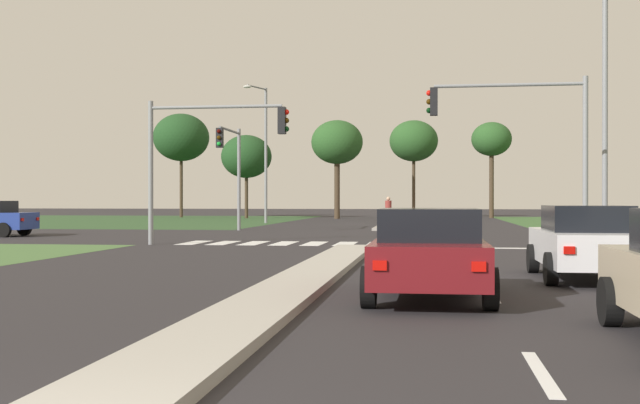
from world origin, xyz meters
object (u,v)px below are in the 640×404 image
(treeline_fourth, at_px, (414,141))
(street_lamp_second, at_px, (609,106))
(traffic_signal_near_right, at_px, (526,129))
(traffic_signal_far_left, at_px, (232,159))
(car_maroon_second, at_px, (429,252))
(street_lamp_third, at_px, (264,147))
(car_white_near, at_px, (585,242))
(traffic_signal_near_left, at_px, (203,144))
(treeline_near, at_px, (181,138))
(treeline_third, at_px, (337,143))
(treeline_second, at_px, (246,157))
(pedestrian_at_median, at_px, (388,209))
(treeline_fifth, at_px, (492,140))

(treeline_fourth, bearing_deg, street_lamp_second, -78.81)
(traffic_signal_near_right, relative_size, traffic_signal_far_left, 1.08)
(car_maroon_second, distance_m, traffic_signal_far_left, 27.93)
(street_lamp_third, bearing_deg, car_white_near, -68.23)
(traffic_signal_near_left, relative_size, treeline_near, 0.55)
(car_maroon_second, height_order, traffic_signal_far_left, traffic_signal_far_left)
(traffic_signal_near_left, relative_size, traffic_signal_far_left, 0.97)
(traffic_signal_near_right, height_order, treeline_third, treeline_third)
(traffic_signal_far_left, distance_m, treeline_second, 28.40)
(traffic_signal_near_right, distance_m, street_lamp_third, 29.67)
(treeline_second, relative_size, treeline_fourth, 0.83)
(car_white_near, height_order, treeline_third, treeline_third)
(treeline_near, distance_m, treeline_third, 15.13)
(street_lamp_second, bearing_deg, car_white_near, -104.01)
(pedestrian_at_median, distance_m, treeline_second, 28.59)
(street_lamp_third, bearing_deg, treeline_fourth, 61.17)
(treeline_near, distance_m, treeline_fourth, 21.19)
(car_white_near, bearing_deg, traffic_signal_far_left, 120.59)
(treeline_third, bearing_deg, street_lamp_second, -68.12)
(street_lamp_second, height_order, pedestrian_at_median, street_lamp_second)
(traffic_signal_far_left, relative_size, treeline_fourth, 0.61)
(car_maroon_second, bearing_deg, car_white_near, 48.39)
(street_lamp_second, bearing_deg, traffic_signal_far_left, 152.19)
(treeline_near, bearing_deg, traffic_signal_near_left, -70.91)
(car_maroon_second, distance_m, traffic_signal_near_left, 16.59)
(traffic_signal_near_left, bearing_deg, traffic_signal_far_left, 99.55)
(pedestrian_at_median, bearing_deg, treeline_third, 7.41)
(street_lamp_second, height_order, treeline_second, street_lamp_second)
(pedestrian_at_median, relative_size, treeline_near, 0.17)
(street_lamp_third, relative_size, treeline_fifth, 1.11)
(car_white_near, xyz_separation_m, traffic_signal_near_left, (-11.24, 10.65, 2.86))
(pedestrian_at_median, height_order, treeline_near, treeline_near)
(car_white_near, relative_size, treeline_third, 0.50)
(car_maroon_second, distance_m, treeline_third, 53.97)
(car_maroon_second, relative_size, street_lamp_third, 0.45)
(treeline_fourth, bearing_deg, treeline_second, -163.30)
(traffic_signal_near_right, distance_m, traffic_signal_near_left, 11.30)
(car_white_near, height_order, treeline_fourth, treeline_fourth)
(treeline_fifth, bearing_deg, treeline_fourth, 176.38)
(car_white_near, distance_m, treeline_near, 59.07)
(traffic_signal_near_right, height_order, traffic_signal_far_left, traffic_signal_near_right)
(car_white_near, height_order, traffic_signal_near_right, traffic_signal_near_right)
(car_maroon_second, bearing_deg, traffic_signal_near_right, 77.25)
(car_maroon_second, bearing_deg, traffic_signal_far_left, 111.19)
(traffic_signal_near_left, distance_m, street_lamp_third, 26.06)
(car_white_near, height_order, car_maroon_second, car_white_near)
(traffic_signal_far_left, xyz_separation_m, treeline_fifth, (15.35, 31.61, 3.18))
(car_white_near, distance_m, traffic_signal_far_left, 26.11)
(street_lamp_second, bearing_deg, treeline_second, 121.59)
(street_lamp_second, distance_m, treeline_third, 38.75)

